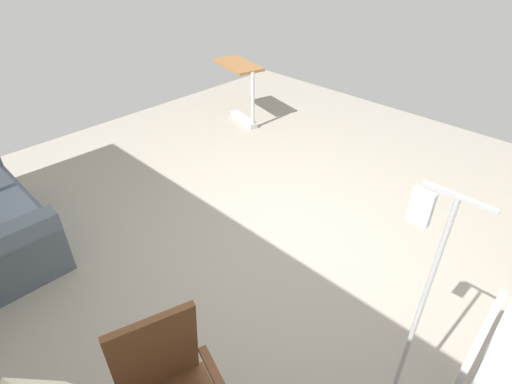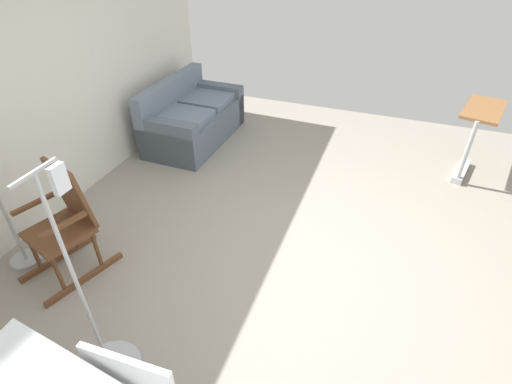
% 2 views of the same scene
% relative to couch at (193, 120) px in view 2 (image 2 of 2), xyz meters
% --- Properties ---
extents(ground_plane, '(7.31, 7.31, 0.00)m').
position_rel_couch_xyz_m(ground_plane, '(-1.83, -2.01, -0.31)').
color(ground_plane, gray).
extents(back_wall, '(6.05, 0.10, 2.70)m').
position_rel_couch_xyz_m(back_wall, '(-1.83, 0.64, 1.04)').
color(back_wall, silver).
rests_on(back_wall, ground).
extents(couch, '(1.61, 0.87, 0.85)m').
position_rel_couch_xyz_m(couch, '(0.00, 0.00, 0.00)').
color(couch, slate).
rests_on(couch, ground).
extents(rocking_chair, '(0.87, 0.68, 1.05)m').
position_rel_couch_xyz_m(rocking_chair, '(-2.63, -0.19, 0.20)').
color(rocking_chair, brown).
rests_on(rocking_chair, ground).
extents(overbed_table, '(0.88, 0.58, 0.84)m').
position_rel_couch_xyz_m(overbed_table, '(0.40, -3.62, 0.23)').
color(overbed_table, '#B2B5BA').
rests_on(overbed_table, ground).
extents(iv_pole, '(0.44, 0.44, 1.69)m').
position_rel_couch_xyz_m(iv_pole, '(-3.38, -1.12, -0.06)').
color(iv_pole, '#B2B5BA').
rests_on(iv_pole, ground).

